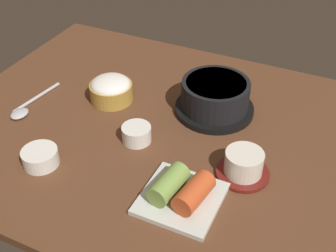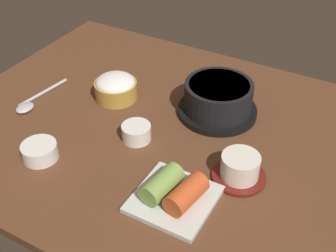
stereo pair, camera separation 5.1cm
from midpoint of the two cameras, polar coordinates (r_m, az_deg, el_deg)
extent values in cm
cube|color=#56331E|center=(98.28, 1.04, -0.91)|extent=(100.00, 76.00, 2.00)
cylinder|color=black|center=(103.07, 7.83, 1.97)|extent=(18.43, 18.43, 1.43)
cylinder|color=black|center=(100.80, 8.02, 3.82)|extent=(15.60, 15.60, 6.59)
cylinder|color=#D15619|center=(99.18, 8.17, 5.25)|extent=(13.73, 13.73, 0.60)
cylinder|color=#B78C38|center=(107.16, -5.42, 4.65)|extent=(10.31, 10.31, 4.33)
ellipsoid|color=white|center=(106.00, -5.49, 5.63)|extent=(9.49, 9.49, 3.61)
cylinder|color=maroon|center=(87.28, 10.86, -6.51)|extent=(10.57, 10.57, 0.80)
cylinder|color=silver|center=(85.42, 11.07, -5.18)|extent=(7.50, 7.50, 4.71)
cylinder|color=#C6D18C|center=(84.06, 11.24, -4.16)|extent=(6.37, 6.37, 0.40)
cylinder|color=white|center=(93.95, -2.58, -0.87)|extent=(6.33, 6.33, 3.58)
cylinder|color=brown|center=(93.03, -2.61, -0.16)|extent=(5.19, 5.19, 0.50)
cube|color=silver|center=(81.56, 2.60, -9.52)|extent=(14.30, 14.30, 1.00)
cylinder|color=#7A9E47|center=(80.43, 1.05, -7.62)|extent=(5.37, 9.07, 4.26)
cylinder|color=#C64C23|center=(78.94, 4.29, -8.86)|extent=(5.58, 9.15, 4.26)
cylinder|color=white|center=(92.32, -14.83, -3.25)|extent=(7.29, 7.29, 3.38)
cylinder|color=brown|center=(91.44, -14.97, -2.59)|extent=(5.98, 5.98, 0.50)
cylinder|color=#B7B7BC|center=(112.65, -14.68, 4.21)|extent=(2.87, 14.93, 0.80)
ellipsoid|color=#B7B7BC|center=(107.66, -16.84, 2.27)|extent=(3.60, 4.68, 1.26)
camera|label=1|loc=(0.03, -88.43, 1.21)|focal=46.85mm
camera|label=2|loc=(0.03, 91.57, -1.21)|focal=46.85mm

